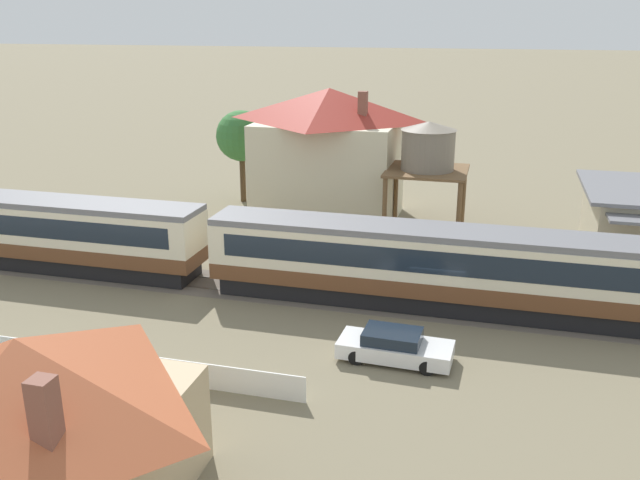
% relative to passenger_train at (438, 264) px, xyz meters
% --- Properties ---
extents(ground_plane, '(600.00, 600.00, 0.00)m').
position_rel_passenger_train_xyz_m(ground_plane, '(0.09, -0.31, -2.20)').
color(ground_plane, '#7A7056').
extents(passenger_train, '(68.13, 2.97, 3.96)m').
position_rel_passenger_train_xyz_m(passenger_train, '(0.00, 0.00, 0.00)').
color(passenger_train, brown).
rests_on(passenger_train, ground_plane).
extents(railway_track, '(113.88, 3.60, 0.04)m').
position_rel_passenger_train_xyz_m(railway_track, '(3.62, 0.00, -2.19)').
color(railway_track, '#665B51').
rests_on(railway_track, ground_plane).
extents(station_house_red_roof, '(9.90, 8.20, 8.94)m').
position_rel_passenger_train_xyz_m(station_house_red_roof, '(-8.75, 13.38, 2.41)').
color(station_house_red_roof, beige).
rests_on(station_house_red_roof, ground_plane).
extents(water_tower, '(4.89, 4.89, 7.42)m').
position_rel_passenger_train_xyz_m(water_tower, '(-1.82, 10.45, 3.47)').
color(water_tower, brown).
rests_on(water_tower, ground_plane).
extents(cottage_terracotta_roof_2, '(7.45, 8.48, 5.59)m').
position_rel_passenger_train_xyz_m(cottage_terracotta_roof_2, '(-9.13, -17.60, 0.70)').
color(cottage_terracotta_roof_2, tan).
rests_on(cottage_terracotta_roof_2, ground_plane).
extents(parked_car_white, '(4.68, 2.03, 1.29)m').
position_rel_passenger_train_xyz_m(parked_car_white, '(-1.11, -5.84, -1.59)').
color(parked_car_white, white).
rests_on(parked_car_white, ground_plane).
extents(yard_tree_1, '(3.75, 3.75, 6.89)m').
position_rel_passenger_train_xyz_m(yard_tree_1, '(-16.21, 16.28, 2.77)').
color(yard_tree_1, '#4C3823').
rests_on(yard_tree_1, ground_plane).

